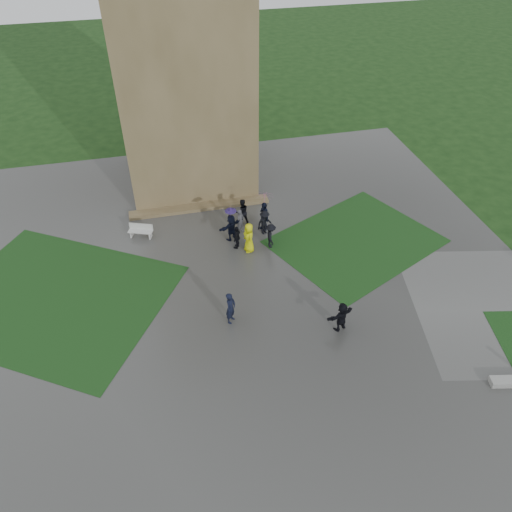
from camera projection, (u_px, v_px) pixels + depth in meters
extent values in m
plane|color=black|center=(231.00, 327.00, 24.33)|extent=(120.00, 120.00, 0.00)
cube|color=#353533|center=(224.00, 299.00, 25.83)|extent=(34.00, 34.00, 0.02)
cube|color=#123412|center=(56.00, 299.00, 25.82)|extent=(14.10, 13.46, 0.01)
cube|color=#123412|center=(356.00, 241.00, 29.59)|extent=(11.12, 10.15, 0.01)
cube|color=brown|center=(179.00, 44.00, 29.93)|extent=(8.00, 8.00, 18.00)
cube|color=brown|center=(200.00, 207.00, 32.23)|extent=(9.00, 0.80, 0.22)
cube|color=beige|center=(140.00, 231.00, 29.66)|extent=(1.50, 0.91, 0.06)
cube|color=beige|center=(132.00, 234.00, 29.86)|extent=(0.21, 0.39, 0.40)
cube|color=beige|center=(150.00, 235.00, 29.74)|extent=(0.21, 0.39, 0.40)
cube|color=beige|center=(141.00, 226.00, 29.68)|extent=(1.37, 0.55, 0.39)
imported|color=black|center=(264.00, 222.00, 29.74)|extent=(1.14, 0.90, 1.57)
imported|color=black|center=(264.00, 216.00, 29.95)|extent=(0.78, 1.20, 1.92)
imported|color=black|center=(242.00, 212.00, 30.51)|extent=(0.88, 0.57, 1.70)
imported|color=#46454B|center=(240.00, 221.00, 29.83)|extent=(0.68, 0.67, 1.58)
imported|color=black|center=(231.00, 227.00, 29.27)|extent=(1.62, 1.26, 1.67)
imported|color=black|center=(237.00, 237.00, 28.70)|extent=(0.88, 0.99, 1.47)
imported|color=#CFD50C|center=(249.00, 238.00, 28.37)|extent=(0.72, 0.96, 1.83)
imported|color=black|center=(271.00, 236.00, 28.71)|extent=(0.62, 1.06, 1.56)
imported|color=#C8529D|center=(264.00, 201.00, 29.26)|extent=(1.07, 1.07, 0.98)
imported|color=#54399D|center=(231.00, 213.00, 28.61)|extent=(0.66, 0.66, 0.58)
imported|color=black|center=(231.00, 308.00, 24.06)|extent=(0.73, 0.78, 1.79)
imported|color=black|center=(341.00, 317.00, 23.72)|extent=(1.60, 1.00, 1.62)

